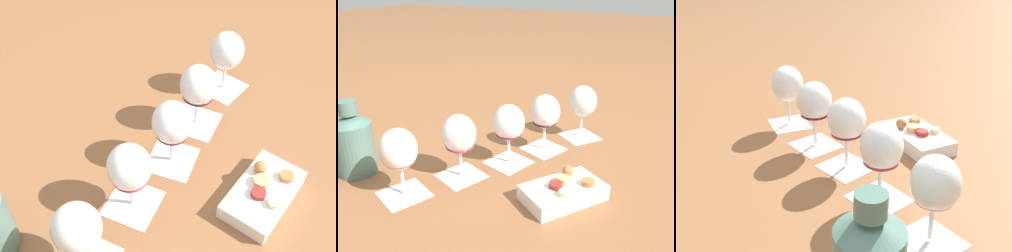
# 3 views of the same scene
# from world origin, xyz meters

# --- Properties ---
(ground_plane) EXTENTS (8.00, 8.00, 0.00)m
(ground_plane) POSITION_xyz_m (0.00, 0.00, 0.00)
(ground_plane) COLOR brown
(tasting_card_1) EXTENTS (0.13, 0.12, 0.00)m
(tasting_card_1) POSITION_xyz_m (-0.11, 0.06, 0.00)
(tasting_card_1) COLOR white
(tasting_card_1) RESTS_ON ground_plane
(tasting_card_2) EXTENTS (0.12, 0.12, 0.00)m
(tasting_card_2) POSITION_xyz_m (0.00, -0.01, 0.00)
(tasting_card_2) COLOR white
(tasting_card_2) RESTS_ON ground_plane
(tasting_card_3) EXTENTS (0.13, 0.12, 0.00)m
(tasting_card_3) POSITION_xyz_m (0.12, -0.06, 0.00)
(tasting_card_3) COLOR white
(tasting_card_3) RESTS_ON ground_plane
(tasting_card_4) EXTENTS (0.14, 0.14, 0.00)m
(tasting_card_4) POSITION_xyz_m (0.24, -0.12, 0.00)
(tasting_card_4) COLOR white
(tasting_card_4) RESTS_ON ground_plane
(wine_glass_0) EXTENTS (0.08, 0.08, 0.16)m
(wine_glass_0) POSITION_xyz_m (-0.24, 0.13, 0.10)
(wine_glass_0) COLOR white
(wine_glass_0) RESTS_ON tasting_card_0
(wine_glass_1) EXTENTS (0.08, 0.08, 0.16)m
(wine_glass_1) POSITION_xyz_m (-0.11, 0.06, 0.10)
(wine_glass_1) COLOR white
(wine_glass_1) RESTS_ON tasting_card_1
(wine_glass_2) EXTENTS (0.08, 0.08, 0.16)m
(wine_glass_2) POSITION_xyz_m (0.00, -0.01, 0.10)
(wine_glass_2) COLOR white
(wine_glass_2) RESTS_ON tasting_card_2
(wine_glass_3) EXTENTS (0.08, 0.08, 0.16)m
(wine_glass_3) POSITION_xyz_m (0.12, -0.06, 0.10)
(wine_glass_3) COLOR white
(wine_glass_3) RESTS_ON tasting_card_3
(wine_glass_4) EXTENTS (0.08, 0.08, 0.16)m
(wine_glass_4) POSITION_xyz_m (0.24, -0.12, 0.10)
(wine_glass_4) COLOR white
(wine_glass_4) RESTS_ON tasting_card_4
(snack_dish) EXTENTS (0.20, 0.18, 0.06)m
(snack_dish) POSITION_xyz_m (-0.09, -0.19, 0.02)
(snack_dish) COLOR white
(snack_dish) RESTS_ON ground_plane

